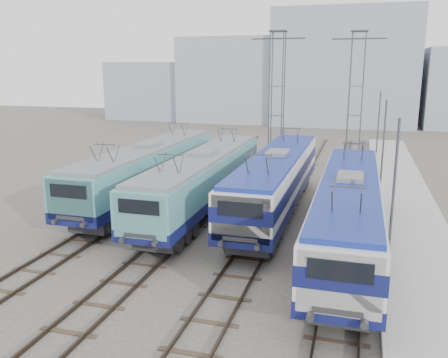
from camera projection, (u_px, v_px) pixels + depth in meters
ground at (189, 271)px, 21.49m from camera, size 160.00×160.00×0.00m
platform at (412, 232)px, 26.18m from camera, size 4.00×70.00×0.30m
locomotive_far_left at (148, 168)px, 32.37m from camera, size 2.98×18.82×3.54m
locomotive_center_left at (203, 178)px, 29.72m from camera, size 2.91×18.37×3.46m
locomotive_center_right at (276, 177)px, 29.37m from camera, size 2.96×18.70×3.52m
locomotive_far_right at (348, 208)px, 23.06m from camera, size 2.92×18.48×3.47m
catenary_tower_west at (277, 96)px, 40.56m from camera, size 4.50×1.20×12.00m
catenary_tower_east at (356, 96)px, 40.67m from camera, size 4.50×1.20×12.00m
mast_front at (393, 200)px, 20.24m from camera, size 0.12×0.12×7.00m
mast_mid at (383, 153)px, 31.47m from camera, size 0.12×0.12×7.00m
mast_rear at (378, 131)px, 42.69m from camera, size 0.12×0.12×7.00m
building_west at (237, 80)px, 81.68m from camera, size 18.00×12.00×14.00m
building_center at (345, 68)px, 76.36m from camera, size 22.00×14.00×18.00m
building_far_west at (152, 91)px, 86.46m from camera, size 14.00×10.00×10.00m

